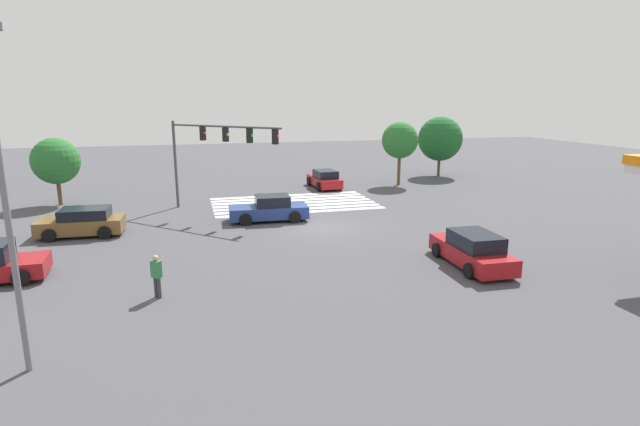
{
  "coord_description": "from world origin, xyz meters",
  "views": [
    {
      "loc": [
        6.93,
        25.85,
        7.0
      ],
      "look_at": [
        0.0,
        0.0,
        0.84
      ],
      "focal_mm": 28.0,
      "sensor_mm": 36.0,
      "label": 1
    }
  ],
  "objects_px": {
    "traffic_signal_mast": "(214,143)",
    "tree_corner_b": "(440,139)",
    "street_light_pole_a": "(2,176)",
    "tree_corner_a": "(400,140)",
    "car_0": "(325,179)",
    "car_2": "(82,222)",
    "pedestrian": "(157,274)",
    "tree_corner_c": "(56,161)",
    "car_4": "(269,209)",
    "car_1": "(472,250)"
  },
  "relations": [
    {
      "from": "tree_corner_a",
      "to": "car_4",
      "type": "bearing_deg",
      "value": 37.79
    },
    {
      "from": "pedestrian",
      "to": "street_light_pole_a",
      "type": "relative_size",
      "value": 0.18
    },
    {
      "from": "car_1",
      "to": "street_light_pole_a",
      "type": "bearing_deg",
      "value": 107.44
    },
    {
      "from": "tree_corner_c",
      "to": "car_1",
      "type": "bearing_deg",
      "value": 137.42
    },
    {
      "from": "car_4",
      "to": "tree_corner_b",
      "type": "height_order",
      "value": "tree_corner_b"
    },
    {
      "from": "traffic_signal_mast",
      "to": "tree_corner_a",
      "type": "relative_size",
      "value": 1.17
    },
    {
      "from": "car_1",
      "to": "tree_corner_a",
      "type": "height_order",
      "value": "tree_corner_a"
    },
    {
      "from": "pedestrian",
      "to": "tree_corner_a",
      "type": "distance_m",
      "value": 27.24
    },
    {
      "from": "traffic_signal_mast",
      "to": "tree_corner_a",
      "type": "height_order",
      "value": "traffic_signal_mast"
    },
    {
      "from": "car_1",
      "to": "tree_corner_c",
      "type": "height_order",
      "value": "tree_corner_c"
    },
    {
      "from": "car_0",
      "to": "pedestrian",
      "type": "relative_size",
      "value": 2.68
    },
    {
      "from": "car_2",
      "to": "tree_corner_b",
      "type": "distance_m",
      "value": 31.23
    },
    {
      "from": "pedestrian",
      "to": "traffic_signal_mast",
      "type": "bearing_deg",
      "value": 32.97
    },
    {
      "from": "street_light_pole_a",
      "to": "car_1",
      "type": "bearing_deg",
      "value": -164.27
    },
    {
      "from": "traffic_signal_mast",
      "to": "car_0",
      "type": "height_order",
      "value": "traffic_signal_mast"
    },
    {
      "from": "car_1",
      "to": "street_light_pole_a",
      "type": "relative_size",
      "value": 0.53
    },
    {
      "from": "pedestrian",
      "to": "tree_corner_c",
      "type": "bearing_deg",
      "value": 66.35
    },
    {
      "from": "tree_corner_c",
      "to": "pedestrian",
      "type": "bearing_deg",
      "value": 110.98
    },
    {
      "from": "car_0",
      "to": "tree_corner_c",
      "type": "distance_m",
      "value": 19.12
    },
    {
      "from": "car_1",
      "to": "pedestrian",
      "type": "height_order",
      "value": "pedestrian"
    },
    {
      "from": "car_0",
      "to": "pedestrian",
      "type": "xyz_separation_m",
      "value": [
        11.82,
        20.18,
        0.2
      ]
    },
    {
      "from": "pedestrian",
      "to": "tree_corner_c",
      "type": "height_order",
      "value": "tree_corner_c"
    },
    {
      "from": "street_light_pole_a",
      "to": "tree_corner_a",
      "type": "xyz_separation_m",
      "value": [
        -21.24,
        -24.37,
        -1.51
      ]
    },
    {
      "from": "traffic_signal_mast",
      "to": "tree_corner_b",
      "type": "bearing_deg",
      "value": 71.21
    },
    {
      "from": "tree_corner_b",
      "to": "car_2",
      "type": "bearing_deg",
      "value": 26.39
    },
    {
      "from": "car_2",
      "to": "street_light_pole_a",
      "type": "height_order",
      "value": "street_light_pole_a"
    },
    {
      "from": "traffic_signal_mast",
      "to": "street_light_pole_a",
      "type": "bearing_deg",
      "value": -63.77
    },
    {
      "from": "car_0",
      "to": "tree_corner_a",
      "type": "distance_m",
      "value": 7.02
    },
    {
      "from": "traffic_signal_mast",
      "to": "street_light_pole_a",
      "type": "distance_m",
      "value": 18.65
    },
    {
      "from": "car_2",
      "to": "pedestrian",
      "type": "height_order",
      "value": "pedestrian"
    },
    {
      "from": "tree_corner_b",
      "to": "tree_corner_c",
      "type": "xyz_separation_m",
      "value": [
        30.79,
        5.11,
        -0.44
      ]
    },
    {
      "from": "car_0",
      "to": "car_1",
      "type": "xyz_separation_m",
      "value": [
        -0.99,
        19.98,
        0.01
      ]
    },
    {
      "from": "pedestrian",
      "to": "tree_corner_a",
      "type": "bearing_deg",
      "value": 3.24
    },
    {
      "from": "car_2",
      "to": "car_4",
      "type": "relative_size",
      "value": 0.92
    },
    {
      "from": "pedestrian",
      "to": "street_light_pole_a",
      "type": "bearing_deg",
      "value": -170.22
    },
    {
      "from": "car_4",
      "to": "street_light_pole_a",
      "type": "xyz_separation_m",
      "value": [
        8.84,
        14.75,
        4.49
      ]
    },
    {
      "from": "car_0",
      "to": "car_2",
      "type": "bearing_deg",
      "value": 119.96
    },
    {
      "from": "pedestrian",
      "to": "street_light_pole_a",
      "type": "distance_m",
      "value": 6.78
    },
    {
      "from": "car_0",
      "to": "street_light_pole_a",
      "type": "xyz_separation_m",
      "value": [
        14.88,
        24.45,
        4.48
      ]
    },
    {
      "from": "car_4",
      "to": "tree_corner_a",
      "type": "distance_m",
      "value": 15.97
    },
    {
      "from": "car_2",
      "to": "tree_corner_b",
      "type": "xyz_separation_m",
      "value": [
        -27.87,
        -13.83,
        2.69
      ]
    },
    {
      "from": "car_0",
      "to": "car_2",
      "type": "xyz_separation_m",
      "value": [
        16.0,
        10.42,
        0.02
      ]
    },
    {
      "from": "pedestrian",
      "to": "car_4",
      "type": "bearing_deg",
      "value": 16.5
    },
    {
      "from": "car_0",
      "to": "car_1",
      "type": "distance_m",
      "value": 20.01
    },
    {
      "from": "tree_corner_c",
      "to": "tree_corner_b",
      "type": "bearing_deg",
      "value": -170.58
    },
    {
      "from": "car_0",
      "to": "car_2",
      "type": "height_order",
      "value": "car_0"
    },
    {
      "from": "car_1",
      "to": "street_light_pole_a",
      "type": "height_order",
      "value": "street_light_pole_a"
    },
    {
      "from": "tree_corner_a",
      "to": "car_2",
      "type": "bearing_deg",
      "value": 24.82
    },
    {
      "from": "tree_corner_b",
      "to": "tree_corner_c",
      "type": "height_order",
      "value": "tree_corner_b"
    },
    {
      "from": "car_1",
      "to": "tree_corner_b",
      "type": "relative_size",
      "value": 0.86
    }
  ]
}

